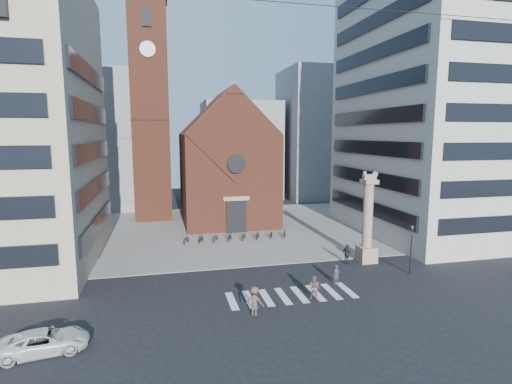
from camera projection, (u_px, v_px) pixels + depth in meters
The scene contains 24 objects.
ground at pixel (274, 282), 32.87m from camera, with size 120.00×120.00×0.00m, color black.
piazza at pixel (233, 229), 51.17m from camera, with size 46.00×30.00×0.05m, color gray.
zebra_crossing at pixel (291, 295), 30.10m from camera, with size 10.20×3.20×0.01m, color white, non-canonical shape.
church at pixel (226, 163), 55.84m from camera, with size 12.00×16.65×18.00m.
campanile at pixel (150, 107), 55.31m from camera, with size 5.50×5.50×31.20m.
building_right at pixel (441, 101), 47.55m from camera, with size 18.00×22.00×32.00m, color #A7A397.
bg_block_left at pixel (90, 141), 65.29m from camera, with size 16.00×14.00×22.00m, color gray.
bg_block_mid at pixel (240, 150), 76.28m from camera, with size 14.00×12.00×18.00m, color gray.
bg_block_right at pixel (325, 134), 76.57m from camera, with size 16.00×14.00×24.00m, color gray.
lion_column at pixel (367, 226), 37.52m from camera, with size 1.63×1.60×8.68m.
traffic_light at pixel (411, 249), 34.29m from camera, with size 0.13×0.16×4.30m.
white_car at pixel (45, 342), 22.14m from camera, with size 2.14×4.64×1.29m, color silver.
pedestrian_0 at pixel (337, 274), 32.25m from camera, with size 0.59×0.39×1.61m, color #342C3D.
pedestrian_1 at pixel (315, 288), 28.99m from camera, with size 0.91×0.71×1.87m, color #63514F.
pedestrian_2 at pixel (347, 254), 37.21m from camera, with size 1.12×0.47×1.91m, color #222228.
pedestrian_3 at pixel (255, 301), 26.70m from camera, with size 1.28×0.73×1.97m, color #4D3C33.
scooter_0 at pixel (186, 239), 44.14m from camera, with size 0.60×1.71×0.90m, color black.
scooter_1 at pixel (201, 238), 44.51m from camera, with size 0.47×1.66×1.00m, color black.
scooter_2 at pixel (215, 238), 44.88m from camera, with size 0.60×1.71×0.90m, color black.
scooter_3 at pixel (230, 236), 45.24m from camera, with size 0.47×1.66×1.00m, color black.
scooter_4 at pixel (244, 236), 45.61m from camera, with size 0.60×1.71×0.90m, color black.
scooter_5 at pixel (258, 235), 45.97m from camera, with size 0.47×1.66×1.00m, color black.
scooter_6 at pixel (271, 234), 46.35m from camera, with size 0.60×1.71×0.90m, color black.
scooter_7 at pixel (284, 233), 46.71m from camera, with size 0.47×1.66×1.00m, color black.
Camera 1 is at (-8.60, -30.29, 12.06)m, focal length 28.00 mm.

